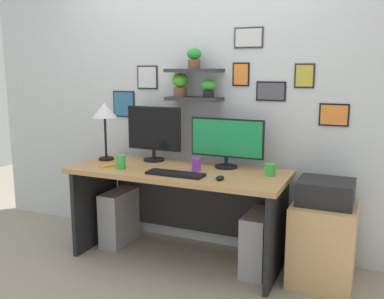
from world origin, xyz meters
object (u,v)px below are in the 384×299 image
(pen_cup, at_px, (196,165))
(printer, at_px, (326,192))
(computer_tower_left, at_px, (119,217))
(coffee_mug, at_px, (270,170))
(drawer_cabinet, at_px, (323,242))
(computer_tower_right, at_px, (257,242))
(cell_phone, at_px, (108,165))
(water_cup, at_px, (121,162))
(computer_mouse, at_px, (220,178))
(desk, at_px, (181,193))
(monitor_right, at_px, (227,141))
(keyboard, at_px, (175,174))
(monitor_left, at_px, (154,132))
(desk_lamp, at_px, (105,113))

(pen_cup, height_order, printer, pen_cup)
(pen_cup, distance_m, computer_tower_left, 0.96)
(coffee_mug, xyz_separation_m, pen_cup, (-0.56, -0.08, 0.01))
(drawer_cabinet, height_order, computer_tower_right, drawer_cabinet)
(cell_phone, xyz_separation_m, computer_tower_left, (-0.05, 0.22, -0.52))
(coffee_mug, bearing_deg, computer_tower_right, -150.30)
(water_cup, relative_size, printer, 0.29)
(cell_phone, bearing_deg, computer_mouse, 12.45)
(desk, bearing_deg, cell_phone, -162.61)
(monitor_right, xyz_separation_m, keyboard, (-0.26, -0.39, -0.21))
(monitor_left, xyz_separation_m, monitor_right, (0.65, 0.00, -0.03))
(computer_tower_left, bearing_deg, keyboard, -21.47)
(monitor_left, relative_size, pen_cup, 4.94)
(desk_lamp, relative_size, computer_tower_right, 1.07)
(computer_mouse, height_order, computer_tower_left, computer_mouse)
(computer_tower_left, xyz_separation_m, computer_tower_right, (1.26, -0.04, -0.01))
(computer_tower_left, bearing_deg, water_cup, -51.76)
(computer_mouse, relative_size, computer_tower_left, 0.19)
(drawer_cabinet, bearing_deg, printer, 90.00)
(keyboard, relative_size, printer, 1.16)
(computer_tower_right, bearing_deg, cell_phone, -171.81)
(monitor_left, bearing_deg, coffee_mug, -6.93)
(monitor_right, distance_m, computer_tower_left, 1.20)
(desk_lamp, height_order, coffee_mug, desk_lamp)
(monitor_left, bearing_deg, computer_tower_right, -9.65)
(monitor_right, bearing_deg, printer, -8.42)
(desk, relative_size, desk_lamp, 3.48)
(desk, xyz_separation_m, computer_tower_right, (0.64, -0.00, -0.31))
(monitor_left, distance_m, pen_cup, 0.56)
(keyboard, relative_size, water_cup, 4.00)
(computer_tower_right, bearing_deg, computer_mouse, -134.73)
(water_cup, height_order, drawer_cabinet, water_cup)
(pen_cup, bearing_deg, desk, 162.51)
(keyboard, height_order, computer_tower_right, keyboard)
(printer, bearing_deg, water_cup, -170.13)
(coffee_mug, distance_m, pen_cup, 0.56)
(printer, bearing_deg, monitor_right, 171.58)
(cell_phone, relative_size, coffee_mug, 1.56)
(desk_lamp, relative_size, coffee_mug, 5.48)
(monitor_right, relative_size, computer_tower_left, 1.27)
(keyboard, relative_size, coffee_mug, 4.89)
(monitor_right, bearing_deg, desk, -153.78)
(computer_tower_right, bearing_deg, desk_lamp, 179.11)
(desk_lamp, distance_m, printer, 1.90)
(cell_phone, xyz_separation_m, computer_tower_right, (1.21, 0.17, -0.52))
(coffee_mug, distance_m, water_cup, 1.16)
(keyboard, xyz_separation_m, water_cup, (-0.48, 0.01, 0.05))
(monitor_left, xyz_separation_m, coffee_mug, (1.04, -0.13, -0.20))
(computer_mouse, distance_m, pen_cup, 0.32)
(water_cup, relative_size, computer_tower_left, 0.23)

